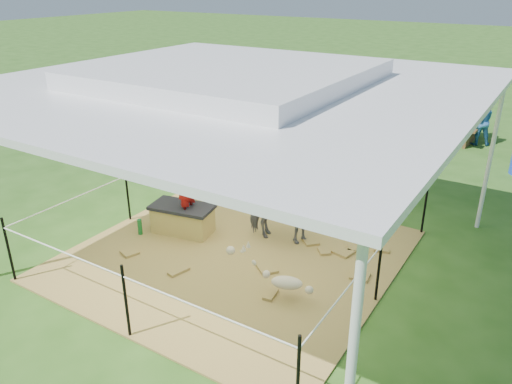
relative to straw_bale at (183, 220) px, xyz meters
The scene contains 13 objects.
ground 1.18m from the straw_bale, ahead, with size 90.00×90.00×0.00m, color #2D5919.
hay_patch 1.18m from the straw_bale, ahead, with size 4.60×4.60×0.03m, color brown.
canopy_tent 2.71m from the straw_bale, ahead, with size 6.30×6.30×2.90m.
rope_fence 1.22m from the straw_bale, ahead, with size 4.54×4.54×1.00m.
straw_bale is the anchor object (origin of this frame).
dark_cloth 0.24m from the straw_bale, ahead, with size 1.03×0.54×0.05m, color black.
woman 0.80m from the straw_bale, ahead, with size 0.42×0.28×1.16m, color red.
green_bottle 0.72m from the straw_bale, 140.71° to the right, with size 0.08×0.08×0.27m, color #166527.
pony 1.70m from the straw_bale, 20.29° to the left, with size 0.54×1.18×1.00m, color #48484D.
pink_hat 1.88m from the straw_bale, 20.29° to the left, with size 0.31×0.31×0.14m, color pink.
foal 2.50m from the straw_bale, 17.42° to the right, with size 1.01×0.56×0.56m, color beige, non-canonical shape.
picnic_table_near 8.28m from the straw_bale, 73.43° to the left, with size 1.96×1.41×0.82m, color brown.
distant_person 8.46m from the straw_bale, 67.06° to the left, with size 0.60×0.47×1.23m, color #2D6BAB.
Camera 1 is at (3.83, -5.52, 3.97)m, focal length 35.00 mm.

